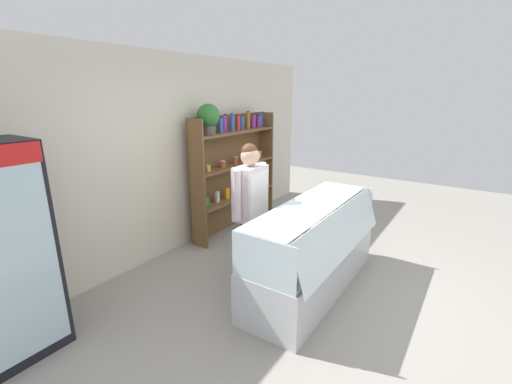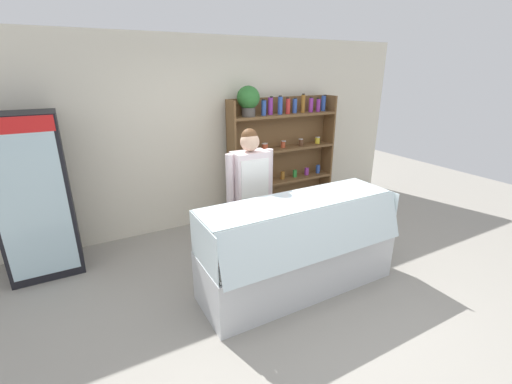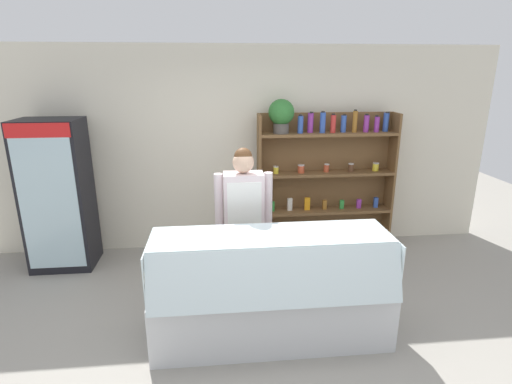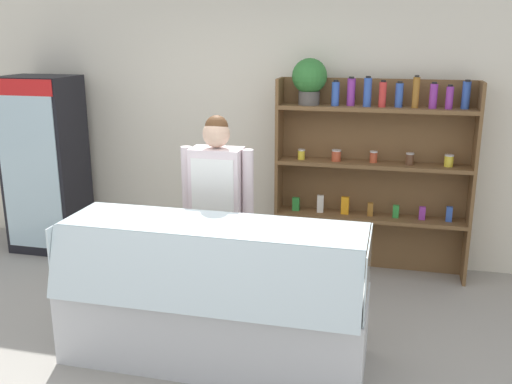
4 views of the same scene
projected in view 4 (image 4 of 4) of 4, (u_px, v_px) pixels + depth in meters
ground_plane at (201, 364)px, 4.02m from camera, size 12.00×12.00×0.00m
back_wall at (271, 126)px, 5.78m from camera, size 6.80×0.10×2.70m
drinks_fridge at (46, 165)px, 5.99m from camera, size 0.73×0.57×1.84m
shelving_unit at (362, 152)px, 5.35m from camera, size 1.81×0.32×2.04m
deli_display_case at (213, 318)px, 4.03m from camera, size 2.12×0.76×1.01m
shop_clerk at (217, 199)px, 4.58m from camera, size 0.60×0.25×1.65m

